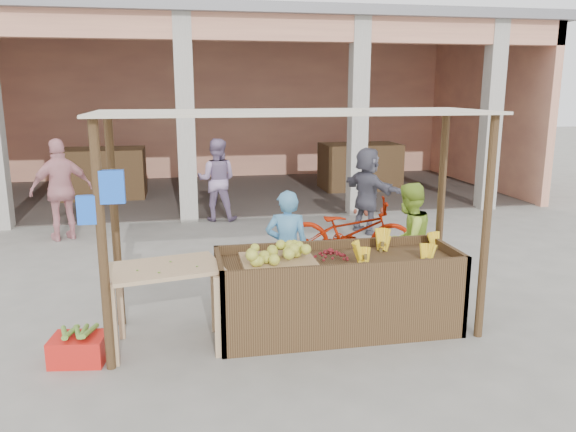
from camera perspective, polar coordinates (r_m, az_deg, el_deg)
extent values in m
plane|color=slate|center=(6.25, 0.44, -11.79)|extent=(60.00, 60.00, 0.00)
cube|color=#ECA17B|center=(17.02, -7.19, 10.68)|extent=(14.00, 0.20, 4.00)
cube|color=#ECA17B|center=(16.21, 19.12, 9.99)|extent=(0.20, 6.00, 4.00)
cube|color=#ECA17B|center=(11.34, -5.41, 18.56)|extent=(14.00, 0.30, 0.50)
cube|color=slate|center=(14.20, -6.62, 18.78)|extent=(14.40, 6.40, 0.20)
cube|color=#B6B1A7|center=(11.24, -10.37, 9.53)|extent=(0.35, 0.35, 4.00)
cube|color=#B6B1A7|center=(11.81, 7.12, 9.79)|extent=(0.35, 0.35, 4.00)
cube|color=#B6B1A7|center=(13.04, 19.94, 9.41)|extent=(0.35, 0.35, 4.00)
cube|color=#513920|center=(14.34, -18.32, 4.13)|extent=(2.00, 1.20, 1.20)
cube|color=#513920|center=(14.95, 7.29, 5.00)|extent=(2.00, 1.20, 1.20)
cube|color=#513920|center=(6.21, 5.02, -8.02)|extent=(2.60, 0.95, 0.80)
cylinder|color=#513920|center=(5.37, -18.33, -3.27)|extent=(0.09, 0.09, 2.35)
cylinder|color=#513920|center=(6.14, 19.49, -1.38)|extent=(0.09, 0.09, 2.35)
cylinder|color=#513920|center=(6.38, -17.17, -0.70)|extent=(0.09, 0.09, 2.35)
cylinder|color=#513920|center=(7.04, 15.24, 0.66)|extent=(0.09, 0.09, 2.35)
cube|color=beige|center=(5.78, 0.82, 10.51)|extent=(4.00, 1.35, 0.03)
cube|color=blue|center=(5.23, -17.46, 2.85)|extent=(0.22, 0.08, 0.30)
cube|color=blue|center=(5.30, -19.68, 0.60)|extent=(0.18, 0.07, 0.26)
cube|color=#9D7A51|center=(5.89, -1.01, -4.69)|extent=(0.77, 0.66, 0.06)
ellipsoid|color=gold|center=(5.86, -1.01, -3.74)|extent=(0.65, 0.57, 0.14)
ellipsoid|color=maroon|center=(6.04, 4.28, -3.93)|extent=(0.42, 0.35, 0.13)
cube|color=tan|center=(5.75, -12.38, -5.19)|extent=(1.20, 0.92, 0.04)
cube|color=tan|center=(5.65, -17.28, -10.54)|extent=(0.06, 0.06, 0.83)
cube|color=tan|center=(5.62, -7.16, -10.19)|extent=(0.06, 0.06, 0.83)
cube|color=tan|center=(6.22, -16.67, -8.31)|extent=(0.06, 0.06, 0.83)
cube|color=tan|center=(6.19, -7.55, -7.97)|extent=(0.06, 0.06, 0.83)
cube|color=red|center=(5.95, -20.47, -12.56)|extent=(0.56, 0.44, 0.27)
ellipsoid|color=maroon|center=(11.79, 8.04, 1.52)|extent=(0.47, 0.47, 0.64)
ellipsoid|color=maroon|center=(11.96, 9.65, 1.63)|extent=(0.47, 0.47, 0.64)
ellipsoid|color=maroon|center=(12.15, 8.41, 1.84)|extent=(0.47, 0.47, 0.64)
ellipsoid|color=maroon|center=(11.87, 6.81, 1.63)|extent=(0.47, 0.47, 0.64)
imported|color=#4B8EC0|center=(6.76, -0.09, -2.95)|extent=(0.66, 0.54, 1.53)
imported|color=#A0C93A|center=(7.22, 12.09, -2.16)|extent=(0.86, 0.76, 1.55)
imported|color=#881501|center=(8.47, 6.26, -1.47)|extent=(1.17, 2.12, 1.05)
imported|color=#D48C92|center=(10.50, -22.04, 2.80)|extent=(1.26, 1.00, 1.90)
imported|color=#535260|center=(10.36, 8.05, 2.83)|extent=(1.15, 1.66, 1.66)
imported|color=#9279A2|center=(11.31, -7.26, 4.05)|extent=(0.97, 0.69, 1.80)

